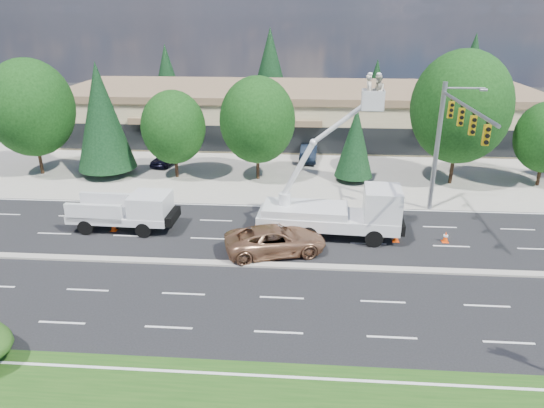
# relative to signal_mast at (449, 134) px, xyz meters

# --- Properties ---
(ground) EXTENTS (140.00, 140.00, 0.00)m
(ground) POSITION_rel_signal_mast_xyz_m (-10.03, -7.04, -6.06)
(ground) COLOR black
(ground) RESTS_ON ground
(concrete_apron) EXTENTS (140.00, 22.00, 0.01)m
(concrete_apron) POSITION_rel_signal_mast_xyz_m (-10.03, 12.96, -6.05)
(concrete_apron) COLOR gray
(concrete_apron) RESTS_ON ground
(road_median) EXTENTS (120.00, 0.55, 0.12)m
(road_median) POSITION_rel_signal_mast_xyz_m (-10.03, -7.04, -6.00)
(road_median) COLOR gray
(road_median) RESTS_ON ground
(strip_mall) EXTENTS (50.40, 15.40, 5.50)m
(strip_mall) POSITION_rel_signal_mast_xyz_m (-10.03, 22.93, -3.23)
(strip_mall) COLOR tan
(strip_mall) RESTS_ON ground
(tree_front_a) EXTENTS (7.08, 7.08, 9.83)m
(tree_front_a) POSITION_rel_signal_mast_xyz_m (-32.03, 7.96, -0.30)
(tree_front_a) COLOR #332114
(tree_front_a) RESTS_ON ground
(tree_front_b) EXTENTS (4.86, 4.86, 9.57)m
(tree_front_b) POSITION_rel_signal_mast_xyz_m (-26.03, 7.96, -0.92)
(tree_front_b) COLOR #332114
(tree_front_b) RESTS_ON ground
(tree_front_c) EXTENTS (5.31, 5.31, 7.37)m
(tree_front_c) POSITION_rel_signal_mast_xyz_m (-20.03, 7.96, -1.74)
(tree_front_c) COLOR #332114
(tree_front_c) RESTS_ON ground
(tree_front_d) EXTENTS (6.18, 6.18, 8.57)m
(tree_front_d) POSITION_rel_signal_mast_xyz_m (-13.03, 7.96, -1.04)
(tree_front_d) COLOR #332114
(tree_front_d) RESTS_ON ground
(tree_front_e) EXTENTS (3.15, 3.15, 6.21)m
(tree_front_e) POSITION_rel_signal_mast_xyz_m (-5.03, 7.96, -2.73)
(tree_front_e) COLOR #332114
(tree_front_e) RESTS_ON ground
(tree_front_f) EXTENTS (7.72, 7.72, 10.71)m
(tree_front_f) POSITION_rel_signal_mast_xyz_m (2.97, 7.96, 0.21)
(tree_front_f) COLOR #332114
(tree_front_f) RESTS_ON ground
(tree_back_a) EXTENTS (4.65, 4.65, 9.17)m
(tree_back_a) POSITION_rel_signal_mast_xyz_m (-28.03, 34.96, -1.14)
(tree_back_a) COLOR #332114
(tree_back_a) RESTS_ON ground
(tree_back_b) EXTENTS (5.74, 5.74, 11.31)m
(tree_back_b) POSITION_rel_signal_mast_xyz_m (-14.03, 34.96, 0.01)
(tree_back_b) COLOR #332114
(tree_back_b) RESTS_ON ground
(tree_back_c) EXTENTS (3.77, 3.77, 7.44)m
(tree_back_c) POSITION_rel_signal_mast_xyz_m (-0.03, 34.96, -2.07)
(tree_back_c) COLOR #332114
(tree_back_c) RESTS_ON ground
(tree_back_d) EXTENTS (5.44, 5.44, 10.72)m
(tree_back_d) POSITION_rel_signal_mast_xyz_m (11.97, 34.96, -0.30)
(tree_back_d) COLOR #332114
(tree_back_d) RESTS_ON ground
(signal_mast) EXTENTS (2.76, 10.16, 9.00)m
(signal_mast) POSITION_rel_signal_mast_xyz_m (0.00, 0.00, 0.00)
(signal_mast) COLOR gray
(signal_mast) RESTS_ON ground
(utility_pickup) EXTENTS (6.59, 2.77, 2.50)m
(utility_pickup) POSITION_rel_signal_mast_xyz_m (-20.43, -2.78, -5.03)
(utility_pickup) COLOR silver
(utility_pickup) RESTS_ON ground
(bucket_truck) EXTENTS (8.90, 3.29, 10.15)m
(bucket_truck) POSITION_rel_signal_mast_xyz_m (-6.79, -2.88, -3.93)
(bucket_truck) COLOR silver
(bucket_truck) RESTS_ON ground
(traffic_cone_a) EXTENTS (0.40, 0.40, 0.70)m
(traffic_cone_a) POSITION_rel_signal_mast_xyz_m (-21.37, -3.14, -5.72)
(traffic_cone_a) COLOR #FF4108
(traffic_cone_a) RESTS_ON ground
(traffic_cone_b) EXTENTS (0.40, 0.40, 0.70)m
(traffic_cone_b) POSITION_rel_signal_mast_xyz_m (-12.10, -2.88, -5.72)
(traffic_cone_b) COLOR #FF4108
(traffic_cone_b) RESTS_ON ground
(traffic_cone_c) EXTENTS (0.40, 0.40, 0.70)m
(traffic_cone_c) POSITION_rel_signal_mast_xyz_m (-10.63, -3.51, -5.72)
(traffic_cone_c) COLOR #FF4108
(traffic_cone_c) RESTS_ON ground
(traffic_cone_d) EXTENTS (0.40, 0.40, 0.70)m
(traffic_cone_d) POSITION_rel_signal_mast_xyz_m (-3.31, -3.39, -5.72)
(traffic_cone_d) COLOR #FF4108
(traffic_cone_d) RESTS_ON ground
(traffic_cone_e) EXTENTS (0.40, 0.40, 0.70)m
(traffic_cone_e) POSITION_rel_signal_mast_xyz_m (-0.26, -3.25, -5.72)
(traffic_cone_e) COLOR #FF4108
(traffic_cone_e) RESTS_ON ground
(minivan) EXTENTS (6.46, 4.28, 1.65)m
(minivan) POSITION_rel_signal_mast_xyz_m (-10.66, -5.42, -5.23)
(minivan) COLOR #99694A
(minivan) RESTS_ON ground
(parked_car_west) EXTENTS (2.42, 4.16, 1.33)m
(parked_car_west) POSITION_rel_signal_mast_xyz_m (-21.91, 11.33, -5.39)
(parked_car_west) COLOR black
(parked_car_west) RESTS_ON ground
(parked_car_east) EXTENTS (1.81, 4.55, 1.47)m
(parked_car_east) POSITION_rel_signal_mast_xyz_m (-8.74, 13.70, -5.32)
(parked_car_east) COLOR black
(parked_car_east) RESTS_ON ground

